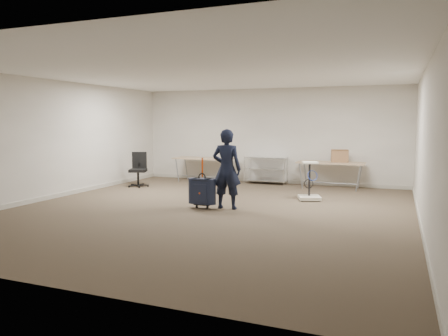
% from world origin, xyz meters
% --- Properties ---
extents(ground, '(9.00, 9.00, 0.00)m').
position_xyz_m(ground, '(0.00, 0.00, 0.00)').
color(ground, '#493C2C').
rests_on(ground, ground).
extents(room_shell, '(8.00, 9.00, 9.00)m').
position_xyz_m(room_shell, '(0.00, 1.38, 0.05)').
color(room_shell, beige).
rests_on(room_shell, ground).
extents(folding_table_left, '(1.80, 0.75, 0.73)m').
position_xyz_m(folding_table_left, '(-1.90, 3.95, 0.68)').
color(folding_table_left, tan).
rests_on(folding_table_left, ground).
extents(folding_table_right, '(1.80, 0.75, 0.73)m').
position_xyz_m(folding_table_right, '(1.90, 3.95, 0.68)').
color(folding_table_right, tan).
rests_on(folding_table_right, ground).
extents(wire_shelf, '(1.22, 0.47, 0.80)m').
position_xyz_m(wire_shelf, '(0.00, 4.20, 0.44)').
color(wire_shelf, white).
rests_on(wire_shelf, ground).
extents(person, '(0.65, 0.46, 1.67)m').
position_xyz_m(person, '(0.29, 0.30, 0.84)').
color(person, black).
rests_on(person, ground).
extents(suitcase, '(0.39, 0.23, 1.07)m').
position_xyz_m(suitcase, '(-0.20, 0.12, 0.36)').
color(suitcase, black).
rests_on(suitcase, ground).
extents(office_chair, '(0.59, 0.59, 0.97)m').
position_xyz_m(office_chair, '(-3.19, 2.34, 0.29)').
color(office_chair, black).
rests_on(office_chair, ground).
extents(equipment_cart, '(0.62, 0.62, 0.90)m').
position_xyz_m(equipment_cart, '(1.71, 1.96, 0.24)').
color(equipment_cart, '#EDE8CB').
rests_on(equipment_cart, ground).
extents(cardboard_box, '(0.50, 0.41, 0.33)m').
position_xyz_m(cardboard_box, '(2.12, 4.05, 0.90)').
color(cardboard_box, olive).
rests_on(cardboard_box, folding_table_right).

